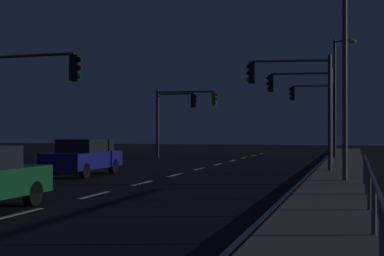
{
  "coord_description": "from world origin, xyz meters",
  "views": [
    {
      "loc": [
        7.55,
        -2.65,
        1.96
      ],
      "look_at": [
        -0.13,
        24.22,
        2.06
      ],
      "focal_mm": 53.4,
      "sensor_mm": 36.0,
      "label": 1
    }
  ],
  "objects": [
    {
      "name": "lane_markings_center",
      "position": [
        0.0,
        21.0,
        0.01
      ],
      "size": [
        0.14,
        50.0,
        0.01
      ],
      "color": "silver",
      "rests_on": "ground"
    },
    {
      "name": "traffic_light_overhead_east",
      "position": [
        4.75,
        29.54,
        3.8
      ],
      "size": [
        3.6,
        0.72,
        5.22
      ],
      "color": "#4C4C51",
      "rests_on": "sidewalk_right"
    },
    {
      "name": "traffic_light_near_left",
      "position": [
        -4.91,
        36.4,
        3.36
      ],
      "size": [
        3.11,
        0.38,
        4.81
      ],
      "color": "#4C4C51",
      "rests_on": "ground"
    },
    {
      "name": "street_lamp_median",
      "position": [
        6.97,
        18.9,
        5.0
      ],
      "size": [
        1.7,
        1.26,
        8.2
      ],
      "color": "#4C4C51",
      "rests_on": "sidewalk_right"
    },
    {
      "name": "traffic_light_far_center",
      "position": [
        4.79,
        37.98,
        3.74
      ],
      "size": [
        3.07,
        0.67,
        5.16
      ],
      "color": "#4C4C51",
      "rests_on": "sidewalk_right"
    },
    {
      "name": "lane_edge_line",
      "position": [
        5.58,
        22.5,
        0.01
      ],
      "size": [
        0.14,
        53.0,
        0.01
      ],
      "color": "silver",
      "rests_on": "ground"
    },
    {
      "name": "traffic_light_far_right",
      "position": [
        -4.29,
        16.0,
        3.54
      ],
      "size": [
        4.45,
        0.4,
        4.97
      ],
      "color": "#2D3033",
      "rests_on": "ground"
    },
    {
      "name": "barrier_fence",
      "position": [
        7.86,
        7.72,
        0.88
      ],
      "size": [
        0.09,
        19.52,
        0.98
      ],
      "color": "#59595E",
      "rests_on": "sidewalk_right"
    },
    {
      "name": "traffic_light_near_right",
      "position": [
        -4.15,
        36.38,
        3.52
      ],
      "size": [
        4.34,
        0.87,
        4.95
      ],
      "color": "#2D3033",
      "rests_on": "ground"
    },
    {
      "name": "traffic_light_far_left",
      "position": [
        4.83,
        23.48,
        3.81
      ],
      "size": [
        3.79,
        0.78,
        5.22
      ],
      "color": "#38383D",
      "rests_on": "sidewalk_right"
    },
    {
      "name": "sidewalk_right",
      "position": [
        6.92,
        17.5,
        0.07
      ],
      "size": [
        2.18,
        77.0,
        0.14
      ],
      "primitive_type": "cube",
      "color": "gray",
      "rests_on": "ground"
    },
    {
      "name": "street_lamp_far_end",
      "position": [
        6.47,
        35.81,
        4.74
      ],
      "size": [
        1.48,
        0.94,
        7.76
      ],
      "color": "#38383D",
      "rests_on": "sidewalk_right"
    },
    {
      "name": "ground_plane",
      "position": [
        0.0,
        17.5,
        0.0
      ],
      "size": [
        112.0,
        112.0,
        0.0
      ],
      "primitive_type": "plane",
      "color": "black",
      "rests_on": "ground"
    },
    {
      "name": "car_oncoming",
      "position": [
        -3.8,
        19.88,
        0.82
      ],
      "size": [
        1.85,
        4.41,
        1.57
      ],
      "color": "navy",
      "rests_on": "ground"
    }
  ]
}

